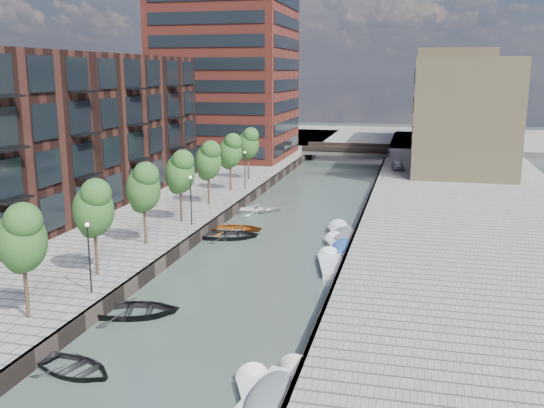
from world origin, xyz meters
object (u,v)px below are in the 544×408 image
(tree_4, at_px, (208,159))
(sloop_4, at_px, (230,238))
(motorboat_0, at_px, (260,399))
(motorboat_2, at_px, (331,265))
(sloop_0, at_px, (75,372))
(tree_5, at_px, (230,150))
(motorboat_1, at_px, (274,398))
(motorboat_4, at_px, (342,235))
(tree_2, at_px, (143,186))
(tree_0, at_px, (21,236))
(motorboat_3, at_px, (341,247))
(sloop_3, at_px, (260,212))
(tree_3, at_px, (180,171))
(tree_6, at_px, (248,143))
(sloop_2, at_px, (235,232))
(bridge, at_px, (346,151))
(tree_1, at_px, (93,207))
(car, at_px, (398,165))
(sloop_1, at_px, (134,315))

(tree_4, distance_m, sloop_4, 10.37)
(motorboat_0, bearing_deg, motorboat_2, 89.01)
(sloop_0, bearing_deg, tree_5, 23.12)
(sloop_4, relative_size, motorboat_1, 0.80)
(motorboat_4, bearing_deg, tree_2, -146.90)
(tree_0, distance_m, motorboat_3, 24.14)
(sloop_3, bearing_deg, tree_4, 93.36)
(tree_3, distance_m, motorboat_3, 14.76)
(tree_2, relative_size, sloop_0, 1.44)
(tree_6, relative_size, sloop_2, 1.28)
(bridge, height_order, tree_6, tree_6)
(motorboat_4, bearing_deg, motorboat_0, -90.40)
(tree_1, xyz_separation_m, sloop_3, (4.46, 23.04, -5.31))
(tree_1, distance_m, sloop_3, 24.06)
(sloop_2, height_order, motorboat_3, motorboat_3)
(sloop_0, bearing_deg, motorboat_4, -2.80)
(motorboat_4, bearing_deg, sloop_4, -164.71)
(tree_1, bearing_deg, sloop_4, 71.35)
(tree_2, height_order, tree_6, same)
(tree_0, height_order, car, tree_0)
(sloop_0, distance_m, car, 58.08)
(tree_0, distance_m, tree_1, 7.00)
(sloop_2, distance_m, motorboat_4, 9.15)
(bridge, distance_m, sloop_4, 47.88)
(bridge, height_order, motorboat_1, bridge)
(motorboat_1, bearing_deg, car, 87.02)
(motorboat_0, bearing_deg, sloop_3, 104.62)
(tree_1, xyz_separation_m, motorboat_1, (13.81, -10.46, -5.08))
(motorboat_1, bearing_deg, sloop_1, 143.74)
(sloop_4, bearing_deg, tree_5, 0.80)
(tree_0, relative_size, tree_5, 1.00)
(tree_3, xyz_separation_m, sloop_0, (4.39, -24.00, -5.31))
(tree_5, bearing_deg, sloop_4, -72.99)
(tree_1, height_order, motorboat_0, tree_1)
(bridge, distance_m, tree_4, 41.08)
(tree_3, distance_m, tree_4, 7.00)
(tree_6, bearing_deg, motorboat_3, -58.96)
(tree_0, distance_m, tree_2, 14.00)
(tree_1, distance_m, motorboat_0, 17.72)
(motorboat_1, bearing_deg, tree_3, 119.45)
(tree_5, distance_m, motorboat_2, 24.74)
(tree_5, distance_m, sloop_1, 32.02)
(tree_2, height_order, sloop_1, tree_2)
(motorboat_2, bearing_deg, tree_5, 124.11)
(tree_0, height_order, motorboat_4, tree_0)
(sloop_0, xyz_separation_m, car, (12.40, 56.72, 1.60))
(motorboat_3, distance_m, motorboat_4, 3.58)
(tree_1, height_order, sloop_0, tree_1)
(tree_4, relative_size, motorboat_4, 1.06)
(bridge, xyz_separation_m, motorboat_2, (5.06, -53.02, -1.30))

